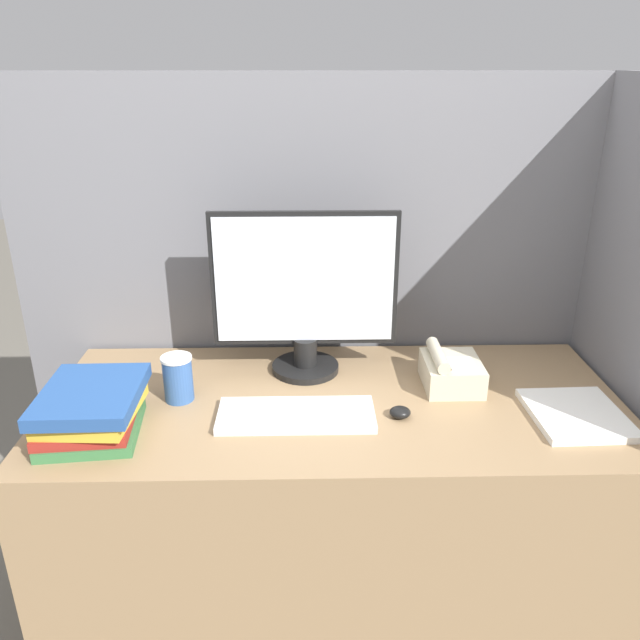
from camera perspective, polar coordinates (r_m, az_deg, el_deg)
name	(u,v)px	position (r m, az deg, el deg)	size (l,w,h in m)	color
cubicle_panel_rear	(330,331)	(2.09, 0.90, -1.06)	(2.00, 0.04, 1.63)	slate
cubicle_panel_right	(628,379)	(1.98, 26.35, -4.89)	(0.04, 0.77, 1.63)	slate
desk	(334,512)	(1.97, 1.27, -17.16)	(1.60, 0.71, 0.77)	#937551
monitor	(305,297)	(1.82, -1.41, 2.15)	(0.54, 0.20, 0.49)	black
keyboard	(296,415)	(1.66, -2.19, -8.68)	(0.41, 0.17, 0.02)	silver
mouse	(400,412)	(1.68, 7.33, -8.37)	(0.06, 0.05, 0.03)	black
coffee_cup	(178,378)	(1.77, -12.86, -5.20)	(0.08, 0.08, 0.13)	#335999
book_stack	(91,411)	(1.68, -20.21, -7.81)	(0.25, 0.29, 0.12)	#38723F
desk_telephone	(450,372)	(1.85, 11.84, -4.63)	(0.16, 0.19, 0.12)	beige
paper_pile	(576,415)	(1.80, 22.38, -8.00)	(0.24, 0.27, 0.02)	white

